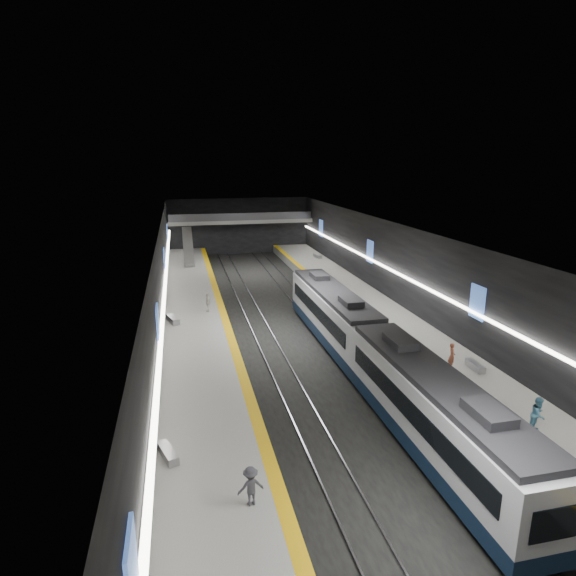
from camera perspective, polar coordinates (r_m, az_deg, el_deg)
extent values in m
plane|color=black|center=(37.58, 1.07, -5.82)|extent=(70.00, 70.00, 0.00)
cube|color=beige|center=(35.53, 1.13, 6.33)|extent=(20.00, 70.00, 0.04)
cube|color=black|center=(35.38, -14.83, -0.84)|extent=(0.04, 70.00, 8.00)
cube|color=black|center=(39.89, 15.19, 0.91)|extent=(0.04, 70.00, 8.00)
cube|color=black|center=(70.23, -5.83, 7.29)|extent=(20.00, 0.04, 8.00)
cube|color=slate|center=(36.44, -10.51, -5.92)|extent=(5.00, 70.00, 1.00)
cube|color=#9D9D98|center=(36.27, -10.55, -5.16)|extent=(5.00, 70.00, 0.02)
cube|color=yellow|center=(36.39, -7.08, -4.93)|extent=(0.60, 70.00, 0.02)
cube|color=slate|center=(39.78, 11.65, -4.17)|extent=(5.00, 70.00, 1.00)
cube|color=#9D9D98|center=(39.62, 11.69, -3.47)|extent=(5.00, 70.00, 0.02)
cube|color=yellow|center=(38.78, 8.72, -3.72)|extent=(0.60, 70.00, 0.02)
cube|color=gray|center=(36.96, -3.81, -6.11)|extent=(0.08, 70.00, 0.12)
cube|color=gray|center=(37.20, -1.61, -5.94)|extent=(0.08, 70.00, 0.12)
cube|color=gray|center=(38.00, 3.69, -5.51)|extent=(0.08, 70.00, 0.12)
cube|color=gray|center=(38.41, 5.76, -5.32)|extent=(0.08, 70.00, 0.12)
cube|color=#0F2038|center=(24.52, 16.64, -16.66)|extent=(2.65, 15.00, 0.80)
cube|color=silver|center=(23.71, 16.94, -13.25)|extent=(2.65, 15.00, 2.50)
cube|color=black|center=(23.10, 17.21, -10.18)|extent=(2.44, 14.25, 0.30)
cube|color=black|center=(23.69, 16.95, -13.14)|extent=(2.69, 13.20, 1.00)
cube|color=black|center=(18.72, 29.22, -23.24)|extent=(1.85, 0.05, 1.20)
cube|color=#0F2038|center=(36.93, 5.29, -5.02)|extent=(2.65, 15.00, 0.80)
cube|color=silver|center=(36.40, 5.36, -2.58)|extent=(2.65, 15.00, 2.50)
cube|color=black|center=(36.00, 5.41, -0.46)|extent=(2.44, 14.25, 0.30)
cube|color=black|center=(36.38, 5.36, -2.50)|extent=(2.69, 13.20, 1.00)
cube|color=black|center=(29.79, 9.86, -6.92)|extent=(1.85, 0.05, 1.20)
cube|color=#4772D5|center=(27.59, -15.16, -4.28)|extent=(0.10, 1.50, 2.20)
cube|color=#4772D5|center=(44.99, -14.43, 3.18)|extent=(0.10, 1.50, 2.20)
cube|color=#4772D5|center=(61.74, -14.12, 6.32)|extent=(0.10, 1.50, 2.20)
cube|color=#4772D5|center=(33.13, 21.52, -1.58)|extent=(0.10, 1.50, 2.20)
cube|color=#4772D5|center=(48.58, 9.68, 4.30)|extent=(0.10, 1.50, 2.20)
cube|color=#4772D5|center=(64.40, 3.92, 7.09)|extent=(0.10, 1.50, 2.20)
cube|color=white|center=(35.42, -14.48, -1.14)|extent=(0.25, 68.60, 0.12)
cube|color=white|center=(39.84, 14.92, 0.61)|extent=(0.25, 68.60, 0.12)
cube|color=gray|center=(68.13, -5.64, 7.91)|extent=(20.00, 3.00, 0.50)
cube|color=#47474C|center=(66.61, -5.49, 8.40)|extent=(19.60, 0.08, 1.00)
cube|color=#99999E|center=(60.99, -11.76, 4.84)|extent=(1.20, 7.50, 3.92)
cube|color=#99999E|center=(22.35, -14.06, -18.48)|extent=(0.97, 1.71, 0.40)
cube|color=#99999E|center=(38.72, -13.49, -3.66)|extent=(1.11, 2.02, 0.48)
cube|color=#99999E|center=(31.75, 21.29, -8.60)|extent=(0.53, 1.66, 0.40)
cube|color=#99999E|center=(62.54, 3.53, 3.81)|extent=(0.73, 1.85, 0.44)
imported|color=#AB5B40|center=(31.03, 18.84, -7.67)|extent=(0.58, 0.70, 1.65)
imported|color=teal|center=(25.95, 27.52, -13.18)|extent=(1.05, 1.00, 1.70)
imported|color=silver|center=(40.68, -9.50, -1.70)|extent=(0.53, 0.99, 1.61)
imported|color=#3F3E46|center=(19.12, -4.44, -22.41)|extent=(1.07, 0.72, 1.54)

